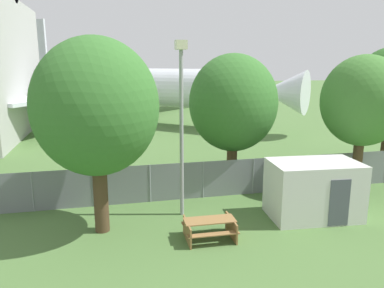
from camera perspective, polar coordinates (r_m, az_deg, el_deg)
perimeter_fence at (r=17.51m, az=-6.42°, el=-6.00°), size 56.07×0.07×1.79m
airplane at (r=42.06m, az=-10.16°, el=8.62°), size 31.41×28.84×11.55m
portable_cabin at (r=16.48m, az=18.04°, el=-6.63°), size 3.78×2.47×2.38m
picnic_bench_near_cabin at (r=14.06m, az=2.70°, el=-12.47°), size 1.91×1.44×0.76m
tree_near_hangar at (r=13.97m, az=-14.42°, el=5.40°), size 4.57×4.57×7.32m
tree_left_of_cabin at (r=19.32m, az=6.29°, el=6.19°), size 4.52×4.52×6.85m
tree_far_right at (r=20.05m, az=24.62°, el=5.93°), size 4.02×4.02×6.77m
light_mast at (r=15.17m, az=-1.63°, el=5.06°), size 0.44×0.44×7.23m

